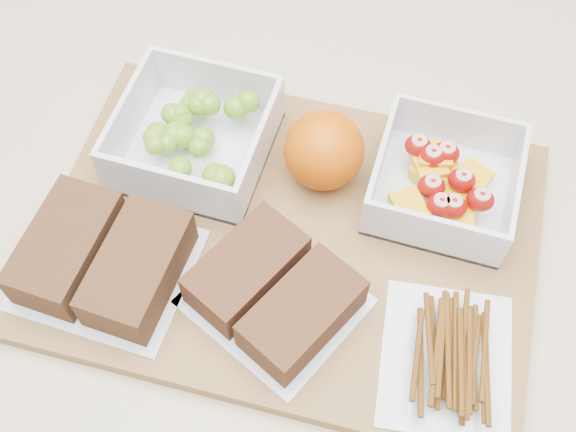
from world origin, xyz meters
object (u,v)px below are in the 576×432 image
orange (324,150)px  sandwich_bag_left (103,259)px  grape_container (195,135)px  fruit_container (443,183)px  pretzel_bag (449,354)px  sandwich_bag_center (274,292)px  cutting_board (290,239)px

orange → sandwich_bag_left: (-0.15, -0.15, -0.01)m
grape_container → fruit_container: grape_container is taller
fruit_container → orange: (-0.11, -0.01, 0.02)m
fruit_container → pretzel_bag: 0.15m
grape_container → sandwich_bag_center: (0.11, -0.13, -0.00)m
sandwich_bag_left → sandwich_bag_center: 0.14m
sandwich_bag_left → pretzel_bag: sandwich_bag_left is taller
cutting_board → sandwich_bag_center: (0.01, -0.06, 0.03)m
fruit_container → pretzel_bag: (0.03, -0.15, -0.01)m
cutting_board → sandwich_bag_center: size_ratio=2.58×
fruit_container → orange: size_ratio=1.70×
cutting_board → fruit_container: (0.12, 0.08, 0.03)m
sandwich_bag_center → pretzel_bag: 0.14m
sandwich_bag_left → sandwich_bag_center: sandwich_bag_left is taller
grape_container → pretzel_bag: 0.29m
sandwich_bag_center → pretzel_bag: (0.14, -0.01, -0.01)m
orange → pretzel_bag: 0.20m
sandwich_bag_center → orange: bearing=88.6°
cutting_board → orange: bearing=80.0°
cutting_board → orange: 0.08m
grape_container → pretzel_bag: (0.26, -0.13, -0.01)m
cutting_board → sandwich_bag_left: bearing=-152.7°
fruit_container → pretzel_bag: fruit_container is taller
sandwich_bag_left → pretzel_bag: 0.29m
orange → sandwich_bag_left: bearing=-134.8°
grape_container → sandwich_bag_left: 0.14m
fruit_container → sandwich_bag_center: size_ratio=0.74×
sandwich_bag_left → grape_container: bearing=78.2°
orange → pretzel_bag: size_ratio=0.53×
fruit_container → sandwich_bag_left: size_ratio=0.86×
sandwich_bag_center → grape_container: bearing=132.3°
sandwich_bag_center → pretzel_bag: bearing=-3.3°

